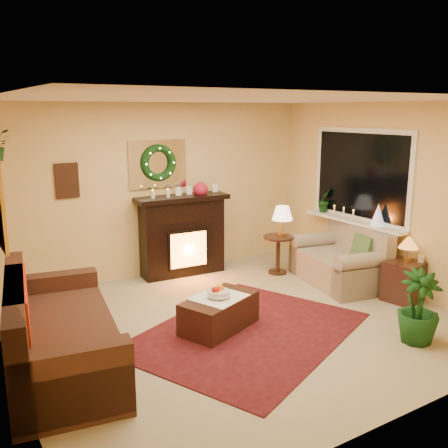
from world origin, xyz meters
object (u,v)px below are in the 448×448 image
sofa (62,326)px  side_table_round (278,253)px  loveseat (338,255)px  coffee_table (219,312)px  fireplace (182,239)px  end_table_square (403,281)px

sofa → side_table_round: bearing=28.2°
loveseat → coffee_table: bearing=-157.9°
sofa → fireplace: 3.06m
side_table_round → loveseat: bearing=-60.5°
sofa → fireplace: (2.32, 1.99, 0.12)m
sofa → coffee_table: sofa is taller
fireplace → side_table_round: 1.50m
sofa → side_table_round: (3.59, 1.23, -0.10)m
loveseat → end_table_square: (0.24, -0.97, -0.15)m
loveseat → side_table_round: loveseat is taller
loveseat → side_table_round: 0.95m
end_table_square → loveseat: bearing=104.1°
sofa → loveseat: sofa is taller
side_table_round → end_table_square: (0.71, -1.79, -0.05)m
sofa → fireplace: size_ratio=1.72×
side_table_round → end_table_square: side_table_round is taller
end_table_square → coffee_table: end_table_square is taller
sofa → fireplace: bearing=50.0°
sofa → side_table_round: 3.80m
sofa → fireplace: fireplace is taller
fireplace → end_table_square: 3.25m
side_table_round → coffee_table: (-1.83, -1.28, -0.12)m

